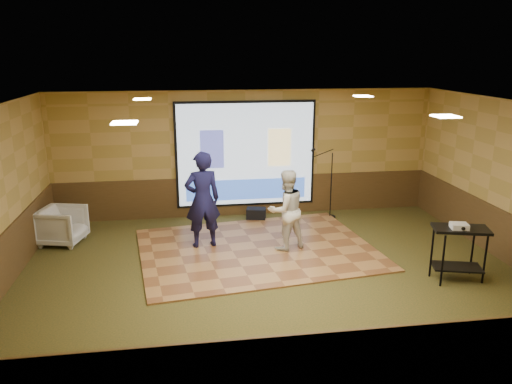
{
  "coord_description": "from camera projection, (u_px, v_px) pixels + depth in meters",
  "views": [
    {
      "loc": [
        -1.48,
        -8.06,
        3.85
      ],
      "look_at": [
        -0.14,
        0.87,
        1.3
      ],
      "focal_mm": 35.0,
      "sensor_mm": 36.0,
      "label": 1
    }
  ],
  "objects": [
    {
      "name": "av_table",
      "position": [
        459.0,
        244.0,
        8.54
      ],
      "size": [
        0.92,
        0.48,
        0.96
      ],
      "rotation": [
        0.0,
        0.0,
        -0.27
      ],
      "color": "black",
      "rests_on": "ground"
    },
    {
      "name": "wainscot_back",
      "position": [
        246.0,
        195.0,
        12.11
      ],
      "size": [
        9.0,
        0.04,
        0.95
      ],
      "primitive_type": "cube",
      "color": "#463217",
      "rests_on": "ground"
    },
    {
      "name": "wainscot_left",
      "position": [
        2.0,
        265.0,
        8.16
      ],
      "size": [
        0.04,
        7.0,
        0.95
      ],
      "primitive_type": "cube",
      "color": "#463217",
      "rests_on": "ground"
    },
    {
      "name": "player_right",
      "position": [
        286.0,
        210.0,
        9.81
      ],
      "size": [
        0.94,
        0.83,
        1.62
      ],
      "primitive_type": "imported",
      "rotation": [
        0.0,
        0.0,
        3.47
      ],
      "color": "silver",
      "rests_on": "dance_floor"
    },
    {
      "name": "projector_screen",
      "position": [
        246.0,
        155.0,
        11.79
      ],
      "size": [
        3.32,
        0.06,
        2.52
      ],
      "color": "black",
      "rests_on": "room_shell"
    },
    {
      "name": "downlight_nw",
      "position": [
        142.0,
        99.0,
        9.52
      ],
      "size": [
        0.32,
        0.32,
        0.02
      ],
      "primitive_type": "cube",
      "color": "#FFE6BF",
      "rests_on": "room_shell"
    },
    {
      "name": "wainscot_right",
      "position": [
        504.0,
        236.0,
        9.43
      ],
      "size": [
        0.04,
        7.0,
        0.95
      ],
      "primitive_type": "cube",
      "color": "#463217",
      "rests_on": "ground"
    },
    {
      "name": "downlight_ne",
      "position": [
        363.0,
        96.0,
        10.14
      ],
      "size": [
        0.32,
        0.32,
        0.02
      ],
      "primitive_type": "cube",
      "color": "#FFE6BF",
      "rests_on": "room_shell"
    },
    {
      "name": "player_left",
      "position": [
        203.0,
        200.0,
        9.9
      ],
      "size": [
        0.78,
        0.59,
        1.96
      ],
      "primitive_type": "imported",
      "rotation": [
        0.0,
        0.0,
        3.32
      ],
      "color": "#14133D",
      "rests_on": "dance_floor"
    },
    {
      "name": "ground",
      "position": [
        271.0,
        274.0,
        8.92
      ],
      "size": [
        9.0,
        9.0,
        0.0
      ],
      "primitive_type": "plane",
      "color": "#283417",
      "rests_on": "ground"
    },
    {
      "name": "downlight_se",
      "position": [
        446.0,
        116.0,
        7.0
      ],
      "size": [
        0.32,
        0.32,
        0.02
      ],
      "primitive_type": "cube",
      "color": "#FFE6BF",
      "rests_on": "room_shell"
    },
    {
      "name": "downlight_sw",
      "position": [
        125.0,
        123.0,
        6.38
      ],
      "size": [
        0.32,
        0.32,
        0.02
      ],
      "primitive_type": "cube",
      "color": "#FFE6BF",
      "rests_on": "room_shell"
    },
    {
      "name": "dance_floor",
      "position": [
        257.0,
        249.0,
        10.03
      ],
      "size": [
        4.98,
        4.04,
        0.03
      ],
      "primitive_type": "cube",
      "rotation": [
        0.0,
        0.0,
        0.13
      ],
      "color": "#A36E3B",
      "rests_on": "ground"
    },
    {
      "name": "projector",
      "position": [
        459.0,
        226.0,
        8.41
      ],
      "size": [
        0.32,
        0.29,
        0.09
      ],
      "primitive_type": "cube",
      "rotation": [
        0.0,
        0.0,
        -0.22
      ],
      "color": "silver",
      "rests_on": "av_table"
    },
    {
      "name": "duffel_bag",
      "position": [
        256.0,
        214.0,
        11.8
      ],
      "size": [
        0.5,
        0.4,
        0.28
      ],
      "primitive_type": "cube",
      "rotation": [
        0.0,
        0.0,
        -0.24
      ],
      "color": "black",
      "rests_on": "ground"
    },
    {
      "name": "room_shell",
      "position": [
        272.0,
        160.0,
        8.35
      ],
      "size": [
        9.04,
        7.04,
        3.02
      ],
      "color": "tan",
      "rests_on": "ground"
    },
    {
      "name": "banquet_chair",
      "position": [
        62.0,
        226.0,
        10.29
      ],
      "size": [
        1.02,
        1.0,
        0.77
      ],
      "primitive_type": "imported",
      "rotation": [
        0.0,
        0.0,
        1.32
      ],
      "color": "gray",
      "rests_on": "ground"
    },
    {
      "name": "wainscot_front",
      "position": [
        327.0,
        370.0,
        5.48
      ],
      "size": [
        9.0,
        0.04,
        0.95
      ],
      "primitive_type": "cube",
      "color": "#463217",
      "rests_on": "ground"
    },
    {
      "name": "mic_stand",
      "position": [
        328.0,
        197.0,
        11.88
      ],
      "size": [
        0.67,
        0.27,
        1.7
      ],
      "rotation": [
        0.0,
        0.0,
        0.42
      ],
      "color": "black",
      "rests_on": "ground"
    }
  ]
}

